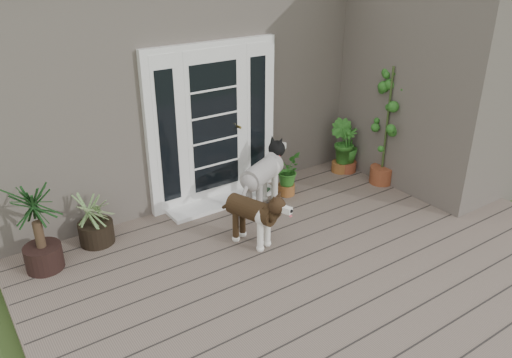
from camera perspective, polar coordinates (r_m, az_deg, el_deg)
deck at (r=5.78m, az=8.55°, el=-10.25°), size 6.20×4.60×0.12m
house_main at (r=8.51m, az=-10.79°, el=12.27°), size 7.40×4.00×3.10m
house_wing at (r=7.88m, az=19.72°, el=10.25°), size 1.60×2.40×3.10m
door_unit at (r=6.75m, az=-4.81°, el=6.14°), size 1.90×0.14×2.15m
door_step at (r=7.00m, az=-3.69°, el=-2.45°), size 1.60×0.40×0.05m
brindle_dog at (r=5.92m, az=-0.49°, el=-4.50°), size 0.58×0.86×0.66m
white_dog at (r=6.69m, az=0.70°, el=-0.33°), size 1.00×0.76×0.77m
spider_plant at (r=6.22m, az=-17.79°, el=-3.97°), size 0.89×0.89×0.72m
yucca at (r=5.85m, az=-23.43°, el=-4.73°), size 0.81×0.81×1.10m
herb_a at (r=7.12m, az=3.47°, el=0.13°), size 0.57×0.57×0.51m
herb_b at (r=7.93m, az=9.58°, el=2.90°), size 0.50×0.50×0.62m
herb_c at (r=7.97m, az=10.25°, el=2.78°), size 0.46×0.46×0.57m
sapling at (r=7.46m, az=14.52°, el=5.88°), size 0.57×0.57×1.80m
clog_left at (r=7.26m, az=0.51°, el=-1.15°), size 0.28×0.34×0.09m
clog_right at (r=6.77m, az=0.27°, el=-3.21°), size 0.29×0.35×0.10m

